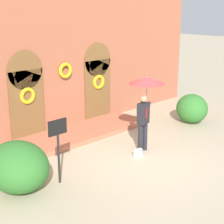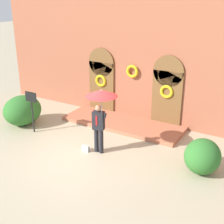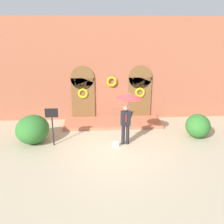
% 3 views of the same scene
% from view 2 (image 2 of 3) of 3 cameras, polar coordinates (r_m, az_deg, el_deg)
% --- Properties ---
extents(ground_plane, '(80.00, 80.00, 0.00)m').
position_cam_2_polar(ground_plane, '(11.18, -5.65, -7.86)').
color(ground_plane, tan).
extents(building_facade, '(14.00, 2.30, 5.60)m').
position_cam_2_polar(building_facade, '(13.59, 4.37, 9.65)').
color(building_facade, '#9E563D').
rests_on(building_facade, ground).
extents(person_with_umbrella, '(1.10, 1.10, 2.36)m').
position_cam_2_polar(person_with_umbrella, '(10.51, -2.10, 1.75)').
color(person_with_umbrella, black).
rests_on(person_with_umbrella, ground).
extents(handbag, '(0.28, 0.12, 0.22)m').
position_cam_2_polar(handbag, '(11.37, -4.83, -6.65)').
color(handbag, '#B7B7B2').
rests_on(handbag, ground).
extents(sign_post, '(0.56, 0.06, 1.72)m').
position_cam_2_polar(sign_post, '(12.79, -14.47, 1.18)').
color(sign_post, black).
rests_on(sign_post, ground).
extents(shrub_left, '(1.48, 1.71, 1.27)m').
position_cam_2_polar(shrub_left, '(13.89, -16.06, 0.30)').
color(shrub_left, '#2D6B28').
rests_on(shrub_left, ground).
extents(shrub_right, '(1.14, 1.24, 1.13)m').
position_cam_2_polar(shrub_right, '(10.31, 16.21, -7.80)').
color(shrub_right, '#2D6B28').
rests_on(shrub_right, ground).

